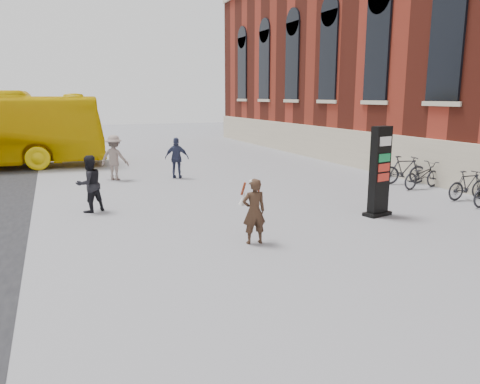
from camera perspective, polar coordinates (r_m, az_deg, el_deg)
name	(u,v)px	position (r m, az deg, el deg)	size (l,w,h in m)	color
ground	(252,242)	(11.23, 1.53, -6.17)	(100.00, 100.00, 0.00)	#9E9EA3
info_pylon	(380,172)	(14.04, 16.66, 2.39)	(0.90, 0.59, 2.60)	black
woman	(254,210)	(10.97, 1.70, -2.25)	(0.61, 0.56, 1.56)	#321E14
pedestrian_a	(89,184)	(14.68, -17.89, 0.95)	(0.83, 0.65, 1.71)	black
pedestrian_b	(114,158)	(20.09, -15.06, 4.06)	(1.20, 0.69, 1.86)	gray
pedestrian_c	(177,158)	(20.01, -7.71, 4.13)	(1.01, 0.42, 1.73)	#2D334F
bike_5	(468,185)	(17.47, 26.04, 0.76)	(0.47, 1.66, 1.00)	black
bike_6	(422,175)	(18.94, 21.29, 1.91)	(0.66, 1.90, 1.00)	black
bike_7	(404,170)	(19.64, 19.39, 2.55)	(0.53, 1.88, 1.13)	black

